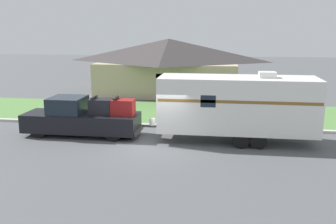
{
  "coord_description": "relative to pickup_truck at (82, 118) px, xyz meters",
  "views": [
    {
      "loc": [
        2.79,
        -16.81,
        5.55
      ],
      "look_at": [
        0.19,
        1.49,
        1.4
      ],
      "focal_mm": 40.0,
      "sensor_mm": 36.0,
      "label": 1
    }
  ],
  "objects": [
    {
      "name": "lawn_strip",
      "position": [
        4.38,
        5.91,
        -0.91
      ],
      "size": [
        80.0,
        7.0,
        0.03
      ],
      "color": "#568442",
      "rests_on": "ground_plane"
    },
    {
      "name": "travel_trailer",
      "position": [
        7.99,
        -0.0,
        0.97
      ],
      "size": [
        8.59,
        2.44,
        3.52
      ],
      "color": "black",
      "rests_on": "ground_plane"
    },
    {
      "name": "curb_strip",
      "position": [
        4.38,
        2.26,
        -0.86
      ],
      "size": [
        80.0,
        0.3,
        0.14
      ],
      "color": "beige",
      "rests_on": "ground_plane"
    },
    {
      "name": "ground_plane",
      "position": [
        4.38,
        -1.49,
        -0.93
      ],
      "size": [
        120.0,
        120.0,
        0.0
      ],
      "primitive_type": "plane",
      "color": "#515456"
    },
    {
      "name": "mailbox",
      "position": [
        7.65,
        3.02,
        0.12
      ],
      "size": [
        0.48,
        0.2,
        1.37
      ],
      "color": "brown",
      "rests_on": "ground_plane"
    },
    {
      "name": "house_across_street",
      "position": [
        2.66,
        13.82,
        1.5
      ],
      "size": [
        12.48,
        7.77,
        4.69
      ],
      "color": "tan",
      "rests_on": "ground_plane"
    },
    {
      "name": "pickup_truck",
      "position": [
        0.0,
        0.0,
        0.0
      ],
      "size": [
        6.15,
        1.95,
        2.1
      ],
      "color": "black",
      "rests_on": "ground_plane"
    }
  ]
}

